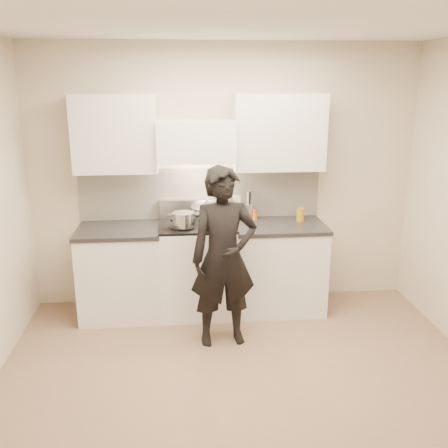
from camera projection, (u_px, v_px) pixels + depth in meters
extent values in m
plane|color=#82654B|center=(245.00, 388.00, 3.90)|extent=(4.00, 4.00, 0.00)
cube|color=beige|center=(224.00, 177.00, 5.20)|extent=(4.00, 0.04, 2.70)
cube|color=beige|center=(312.00, 351.00, 1.85)|extent=(4.00, 0.04, 2.70)
cube|color=silver|center=(250.00, 20.00, 3.16)|extent=(4.00, 3.50, 0.02)
cube|color=silver|center=(201.00, 193.00, 5.21)|extent=(2.50, 0.02, 0.53)
cube|color=#BBBBBB|center=(196.00, 209.00, 5.22)|extent=(0.76, 0.08, 0.20)
cube|color=white|center=(196.00, 141.00, 4.87)|extent=(0.76, 0.40, 0.40)
cylinder|color=silver|center=(197.00, 162.00, 4.75)|extent=(0.66, 0.02, 0.02)
cube|color=silver|center=(279.00, 132.00, 4.96)|extent=(0.90, 0.33, 0.75)
cube|color=silver|center=(115.00, 134.00, 4.82)|extent=(0.80, 0.33, 0.75)
cube|color=beige|center=(237.00, 201.00, 5.26)|extent=(0.08, 0.01, 0.12)
cube|color=white|center=(198.00, 269.00, 5.11)|extent=(0.76, 0.65, 0.92)
cube|color=black|center=(198.00, 225.00, 4.98)|extent=(0.76, 0.65, 0.02)
cube|color=#B4B4B7|center=(213.00, 220.00, 5.11)|extent=(0.36, 0.34, 0.01)
cylinder|color=silver|center=(199.00, 249.00, 4.74)|extent=(0.62, 0.02, 0.02)
cylinder|color=black|center=(180.00, 228.00, 4.82)|extent=(0.18, 0.18, 0.01)
cylinder|color=black|center=(217.00, 227.00, 4.85)|extent=(0.18, 0.18, 0.01)
cylinder|color=black|center=(179.00, 219.00, 5.10)|extent=(0.18, 0.18, 0.01)
cylinder|color=black|center=(214.00, 219.00, 5.13)|extent=(0.18, 0.18, 0.01)
cube|color=silver|center=(278.00, 268.00, 5.19)|extent=(0.90, 0.65, 0.88)
cube|color=black|center=(279.00, 226.00, 5.06)|extent=(0.92, 0.67, 0.04)
cube|color=silver|center=(121.00, 273.00, 5.05)|extent=(0.80, 0.65, 0.88)
cube|color=black|center=(119.00, 230.00, 4.92)|extent=(0.82, 0.67, 0.04)
ellipsoid|color=silver|center=(208.00, 211.00, 5.05)|extent=(0.33, 0.33, 0.18)
torus|color=silver|center=(208.00, 207.00, 5.04)|extent=(0.34, 0.34, 0.01)
ellipsoid|color=beige|center=(208.00, 212.00, 5.06)|extent=(0.19, 0.19, 0.08)
cylinder|color=white|center=(204.00, 205.00, 4.90)|extent=(0.09, 0.23, 0.18)
cylinder|color=silver|center=(183.00, 220.00, 4.80)|extent=(0.23, 0.23, 0.14)
cube|color=silver|center=(170.00, 214.00, 4.79)|extent=(0.05, 0.03, 0.01)
cube|color=silver|center=(197.00, 214.00, 4.79)|extent=(0.05, 0.03, 0.01)
cylinder|color=#BBBBBB|center=(249.00, 211.00, 5.23)|extent=(0.11, 0.11, 0.16)
cylinder|color=black|center=(251.00, 204.00, 5.22)|extent=(0.01, 0.01, 0.28)
cylinder|color=white|center=(250.00, 204.00, 5.23)|extent=(0.01, 0.01, 0.28)
cylinder|color=#BBBBBB|center=(248.00, 204.00, 5.23)|extent=(0.01, 0.01, 0.28)
cylinder|color=black|center=(247.00, 204.00, 5.22)|extent=(0.01, 0.01, 0.28)
cylinder|color=#BBBBBB|center=(247.00, 204.00, 5.20)|extent=(0.01, 0.01, 0.28)
cylinder|color=white|center=(248.00, 205.00, 5.19)|extent=(0.01, 0.01, 0.28)
cylinder|color=black|center=(250.00, 205.00, 5.19)|extent=(0.01, 0.01, 0.28)
cylinder|color=#BBBBBB|center=(251.00, 204.00, 5.20)|extent=(0.01, 0.01, 0.28)
cylinder|color=#C1701B|center=(255.00, 216.00, 5.20)|extent=(0.04, 0.04, 0.08)
cylinder|color=#BC3914|center=(255.00, 211.00, 5.18)|extent=(0.05, 0.05, 0.03)
cylinder|color=#A37B13|center=(300.00, 214.00, 5.14)|extent=(0.08, 0.08, 0.14)
imported|color=black|center=(224.00, 258.00, 4.40)|extent=(0.63, 0.45, 1.63)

